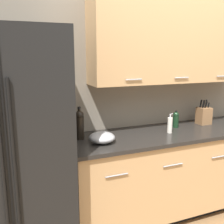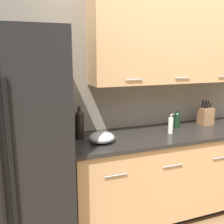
# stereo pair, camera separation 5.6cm
# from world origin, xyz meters

# --- Properties ---
(wall_back) EXTENTS (10.00, 0.39, 2.60)m
(wall_back) POSITION_xyz_m (-0.01, 1.27, 1.44)
(wall_back) COLOR gray
(wall_back) RESTS_ON ground_plane
(counter_unit) EXTENTS (2.30, 0.64, 0.90)m
(counter_unit) POSITION_xyz_m (-0.03, 0.98, 0.45)
(counter_unit) COLOR black
(counter_unit) RESTS_ON ground_plane
(refrigerator) EXTENTS (0.90, 0.80, 1.84)m
(refrigerator) POSITION_xyz_m (-1.66, 0.90, 0.92)
(refrigerator) COLOR black
(refrigerator) RESTS_ON ground_plane
(knife_block) EXTENTS (0.14, 0.12, 0.28)m
(knife_block) POSITION_xyz_m (0.38, 1.08, 0.99)
(knife_block) COLOR olive
(knife_block) RESTS_ON counter_unit
(wine_bottle) EXTENTS (0.08, 0.08, 0.30)m
(wine_bottle) POSITION_xyz_m (-1.04, 1.07, 1.04)
(wine_bottle) COLOR black
(wine_bottle) RESTS_ON counter_unit
(soap_dispenser) EXTENTS (0.05, 0.05, 0.19)m
(soap_dispenser) POSITION_xyz_m (-0.17, 0.93, 0.98)
(soap_dispenser) COLOR silver
(soap_dispenser) RESTS_ON counter_unit
(oil_bottle) EXTENTS (0.06, 0.06, 0.18)m
(oil_bottle) POSITION_xyz_m (0.01, 1.07, 0.98)
(oil_bottle) COLOR black
(oil_bottle) RESTS_ON counter_unit
(mixing_bowl) EXTENTS (0.23, 0.23, 0.09)m
(mixing_bowl) POSITION_xyz_m (-0.89, 0.90, 0.94)
(mixing_bowl) COLOR #A3A3A5
(mixing_bowl) RESTS_ON counter_unit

